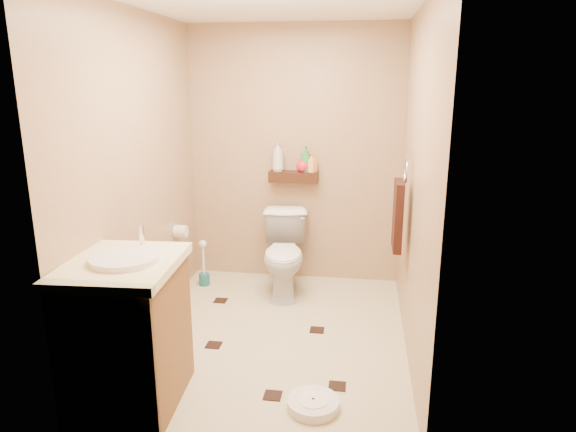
# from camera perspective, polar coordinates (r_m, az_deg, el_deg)

# --- Properties ---
(ground) EXTENTS (2.50, 2.50, 0.00)m
(ground) POSITION_cam_1_polar(r_m,az_deg,el_deg) (4.06, -1.68, -13.04)
(ground) COLOR #BBAE89
(ground) RESTS_ON ground
(wall_back) EXTENTS (2.00, 0.04, 2.40)m
(wall_back) POSITION_cam_1_polar(r_m,az_deg,el_deg) (4.87, 0.75, 6.63)
(wall_back) COLOR #9F825A
(wall_back) RESTS_ON ground
(wall_front) EXTENTS (2.00, 0.04, 2.40)m
(wall_front) POSITION_cam_1_polar(r_m,az_deg,el_deg) (2.46, -6.88, -1.73)
(wall_front) COLOR #9F825A
(wall_front) RESTS_ON ground
(wall_left) EXTENTS (0.04, 2.50, 2.40)m
(wall_left) POSITION_cam_1_polar(r_m,az_deg,el_deg) (3.95, -16.31, 4.08)
(wall_left) COLOR #9F825A
(wall_left) RESTS_ON ground
(wall_right) EXTENTS (0.04, 2.50, 2.40)m
(wall_right) POSITION_cam_1_polar(r_m,az_deg,el_deg) (3.62, 14.00, 3.28)
(wall_right) COLOR #9F825A
(wall_right) RESTS_ON ground
(ceiling) EXTENTS (2.00, 2.50, 0.02)m
(ceiling) POSITION_cam_1_polar(r_m,az_deg,el_deg) (3.62, -2.00, 22.83)
(ceiling) COLOR white
(ceiling) RESTS_ON wall_back
(wall_shelf) EXTENTS (0.46, 0.14, 0.10)m
(wall_shelf) POSITION_cam_1_polar(r_m,az_deg,el_deg) (4.82, 0.61, 4.38)
(wall_shelf) COLOR #3B1B10
(wall_shelf) RESTS_ON wall_back
(floor_accents) EXTENTS (1.20, 1.52, 0.01)m
(floor_accents) POSITION_cam_1_polar(r_m,az_deg,el_deg) (4.01, -1.95, -13.36)
(floor_accents) COLOR black
(floor_accents) RESTS_ON ground
(toilet) EXTENTS (0.49, 0.76, 0.73)m
(toilet) POSITION_cam_1_polar(r_m,az_deg,el_deg) (4.67, -0.38, -4.28)
(toilet) COLOR white
(toilet) RESTS_ON ground
(vanity) EXTENTS (0.65, 0.78, 1.05)m
(vanity) POSITION_cam_1_polar(r_m,az_deg,el_deg) (3.23, -17.38, -12.13)
(vanity) COLOR brown
(vanity) RESTS_ON ground
(bathroom_scale) EXTENTS (0.34, 0.34, 0.06)m
(bathroom_scale) POSITION_cam_1_polar(r_m,az_deg,el_deg) (3.26, 2.80, -20.11)
(bathroom_scale) COLOR silver
(bathroom_scale) RESTS_ON ground
(toilet_brush) EXTENTS (0.10, 0.10, 0.45)m
(toilet_brush) POSITION_cam_1_polar(r_m,az_deg,el_deg) (4.96, -9.33, -5.86)
(toilet_brush) COLOR #186061
(toilet_brush) RESTS_ON ground
(towel_ring) EXTENTS (0.12, 0.30, 0.76)m
(towel_ring) POSITION_cam_1_polar(r_m,az_deg,el_deg) (3.91, 12.17, 0.41)
(towel_ring) COLOR silver
(towel_ring) RESTS_ON wall_right
(toilet_paper) EXTENTS (0.12, 0.11, 0.12)m
(toilet_paper) POSITION_cam_1_polar(r_m,az_deg,el_deg) (4.65, -11.85, -1.66)
(toilet_paper) COLOR silver
(toilet_paper) RESTS_ON wall_left
(bottle_a) EXTENTS (0.12, 0.12, 0.28)m
(bottle_a) POSITION_cam_1_polar(r_m,az_deg,el_deg) (4.81, -1.12, 6.66)
(bottle_a) COLOR beige
(bottle_a) RESTS_ON wall_shelf
(bottle_b) EXTENTS (0.07, 0.07, 0.15)m
(bottle_b) POSITION_cam_1_polar(r_m,az_deg,el_deg) (4.82, -1.10, 5.89)
(bottle_b) COLOR gold
(bottle_b) RESTS_ON wall_shelf
(bottle_c) EXTENTS (0.18, 0.18, 0.16)m
(bottle_c) POSITION_cam_1_polar(r_m,az_deg,el_deg) (4.79, 1.69, 5.89)
(bottle_c) COLOR red
(bottle_c) RESTS_ON wall_shelf
(bottle_d) EXTENTS (0.12, 0.12, 0.24)m
(bottle_d) POSITION_cam_1_polar(r_m,az_deg,el_deg) (4.78, 2.00, 6.36)
(bottle_d) COLOR #2B833B
(bottle_d) RESTS_ON wall_shelf
(bottle_e) EXTENTS (0.11, 0.11, 0.18)m
(bottle_e) POSITION_cam_1_polar(r_m,az_deg,el_deg) (4.78, 2.62, 5.99)
(bottle_e) COLOR #FFA654
(bottle_e) RESTS_ON wall_shelf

